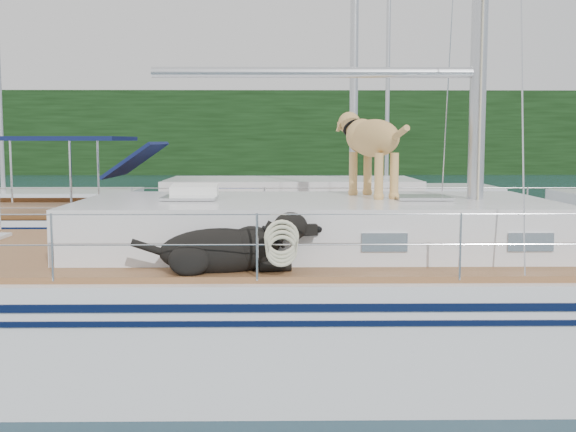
{
  "coord_description": "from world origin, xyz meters",
  "views": [
    {
      "loc": [
        0.39,
        -8.04,
        2.47
      ],
      "look_at": [
        0.5,
        0.2,
        1.6
      ],
      "focal_mm": 45.0,
      "sensor_mm": 36.0,
      "label": 1
    }
  ],
  "objects": [
    {
      "name": "ground",
      "position": [
        0.0,
        0.0,
        0.0
      ],
      "size": [
        120.0,
        120.0,
        0.0
      ],
      "primitive_type": "plane",
      "color": "black",
      "rests_on": "ground"
    },
    {
      "name": "tree_line",
      "position": [
        0.0,
        45.0,
        3.0
      ],
      "size": [
        90.0,
        3.0,
        6.0
      ],
      "primitive_type": "cube",
      "color": "black",
      "rests_on": "ground"
    },
    {
      "name": "bg_boat_west",
      "position": [
        -8.0,
        14.0,
        0.45
      ],
      "size": [
        8.0,
        3.0,
        11.65
      ],
      "color": "silver",
      "rests_on": "ground"
    },
    {
      "name": "shore_bank",
      "position": [
        0.0,
        46.2,
        0.6
      ],
      "size": [
        92.0,
        1.0,
        1.2
      ],
      "primitive_type": "cube",
      "color": "#595147",
      "rests_on": "ground"
    },
    {
      "name": "main_sailboat",
      "position": [
        0.1,
        -0.0,
        0.68
      ],
      "size": [
        12.0,
        3.8,
        14.01
      ],
      "color": "silver",
      "rests_on": "ground"
    },
    {
      "name": "neighbor_sailboat",
      "position": [
        -0.44,
        5.98,
        0.63
      ],
      "size": [
        11.0,
        3.5,
        13.3
      ],
      "color": "silver",
      "rests_on": "ground"
    },
    {
      "name": "bg_boat_center",
      "position": [
        4.0,
        16.0,
        0.45
      ],
      "size": [
        7.2,
        3.0,
        11.65
      ],
      "color": "silver",
      "rests_on": "ground"
    }
  ]
}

